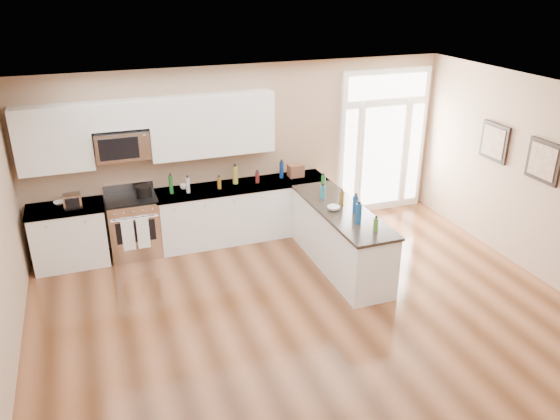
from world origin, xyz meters
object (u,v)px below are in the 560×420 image
(peninsula_cabinet, at_px, (340,240))
(kitchen_range, at_px, (134,226))
(toaster_oven, at_px, (72,201))
(stockpot, at_px, (144,191))

(peninsula_cabinet, height_order, kitchen_range, kitchen_range)
(peninsula_cabinet, height_order, toaster_oven, toaster_oven)
(stockpot, distance_m, toaster_oven, 1.03)
(kitchen_range, relative_size, stockpot, 4.47)
(kitchen_range, xyz_separation_m, toaster_oven, (-0.82, -0.09, 0.57))
(peninsula_cabinet, xyz_separation_m, stockpot, (-2.64, 1.44, 0.61))
(peninsula_cabinet, height_order, stockpot, stockpot)
(kitchen_range, xyz_separation_m, stockpot, (0.20, -0.00, 0.56))
(peninsula_cabinet, xyz_separation_m, kitchen_range, (-2.85, 1.45, 0.05))
(peninsula_cabinet, bearing_deg, stockpot, 151.36)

